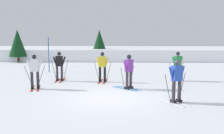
# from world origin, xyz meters

# --- Properties ---
(ground_plane) EXTENTS (120.00, 120.00, 0.00)m
(ground_plane) POSITION_xyz_m (0.00, 0.00, 0.00)
(ground_plane) COLOR white
(far_snow_ridge) EXTENTS (80.00, 8.20, 1.22)m
(far_snow_ridge) POSITION_xyz_m (0.00, 18.98, 0.61)
(far_snow_ridge) COLOR white
(far_snow_ridge) RESTS_ON ground
(skier_purple) EXTENTS (1.45, 1.33, 1.71)m
(skier_purple) POSITION_xyz_m (0.79, 1.77, 0.92)
(skier_purple) COLOR #237AC6
(skier_purple) RESTS_ON ground
(skier_yellow) EXTENTS (1.00, 1.62, 1.71)m
(skier_yellow) POSITION_xyz_m (-0.66, 3.71, 0.92)
(skier_yellow) COLOR red
(skier_yellow) RESTS_ON ground
(skier_white) EXTENTS (0.97, 1.64, 1.71)m
(skier_white) POSITION_xyz_m (-3.84, 1.60, 0.92)
(skier_white) COLOR red
(skier_white) RESTS_ON ground
(skier_black) EXTENTS (1.00, 1.60, 1.71)m
(skier_black) POSITION_xyz_m (-3.20, 3.95, 0.92)
(skier_black) COLOR red
(skier_black) RESTS_ON ground
(skier_blue) EXTENTS (1.05, 1.60, 1.71)m
(skier_blue) POSITION_xyz_m (2.59, -0.77, 0.92)
(skier_blue) COLOR silver
(skier_blue) RESTS_ON ground
(skier_green) EXTENTS (1.02, 1.60, 1.71)m
(skier_green) POSITION_xyz_m (3.69, 4.25, 0.92)
(skier_green) COLOR silver
(skier_green) RESTS_ON ground
(trail_marker_pole) EXTENTS (0.06, 0.06, 2.55)m
(trail_marker_pole) POSITION_xyz_m (-4.85, 7.50, 1.27)
(trail_marker_pole) COLOR #1E56AD
(trail_marker_pole) RESTS_ON ground
(conifer_far_left) EXTENTS (1.72, 1.72, 3.36)m
(conifer_far_left) POSITION_xyz_m (-2.13, 17.96, 2.04)
(conifer_far_left) COLOR #513823
(conifer_far_left) RESTS_ON ground
(conifer_far_right) EXTENTS (1.80, 1.80, 3.33)m
(conifer_far_right) POSITION_xyz_m (-10.16, 14.78, 1.95)
(conifer_far_right) COLOR #513823
(conifer_far_right) RESTS_ON ground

